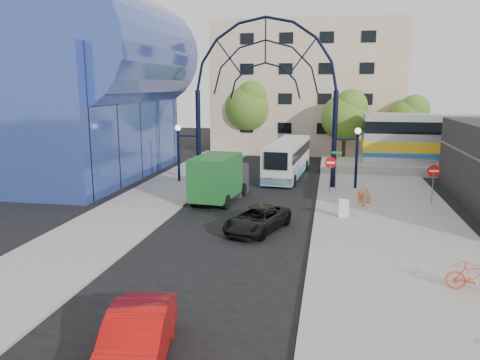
% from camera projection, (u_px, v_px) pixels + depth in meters
% --- Properties ---
extents(ground, '(120.00, 120.00, 0.00)m').
position_uv_depth(ground, '(221.00, 249.00, 21.32)').
color(ground, black).
rests_on(ground, ground).
extents(sidewalk_east, '(8.00, 56.00, 0.12)m').
position_uv_depth(sidewalk_east, '(392.00, 232.00, 23.66)').
color(sidewalk_east, gray).
rests_on(sidewalk_east, ground).
extents(plaza_west, '(5.00, 50.00, 0.12)m').
position_uv_depth(plaza_west, '(139.00, 208.00, 28.30)').
color(plaza_west, gray).
rests_on(plaza_west, ground).
extents(gateway_arch, '(13.64, 0.44, 12.10)m').
position_uv_depth(gateway_arch, '(265.00, 68.00, 33.09)').
color(gateway_arch, black).
rests_on(gateway_arch, ground).
extents(stop_sign, '(0.80, 0.07, 2.50)m').
position_uv_depth(stop_sign, '(330.00, 166.00, 31.57)').
color(stop_sign, slate).
rests_on(stop_sign, sidewalk_east).
extents(do_not_enter_sign, '(0.76, 0.07, 2.48)m').
position_uv_depth(do_not_enter_sign, '(434.00, 175.00, 28.49)').
color(do_not_enter_sign, slate).
rests_on(do_not_enter_sign, sidewalk_east).
extents(street_name_sign, '(0.70, 0.70, 2.80)m').
position_uv_depth(street_name_sign, '(336.00, 163.00, 32.05)').
color(street_name_sign, slate).
rests_on(street_name_sign, sidewalk_east).
extents(sandwich_board, '(0.55, 0.61, 0.99)m').
position_uv_depth(sandwich_board, '(344.00, 207.00, 25.87)').
color(sandwich_board, white).
rests_on(sandwich_board, sidewalk_east).
extents(transit_hall, '(16.50, 18.00, 14.50)m').
position_uv_depth(transit_hall, '(77.00, 94.00, 37.29)').
color(transit_hall, '#314798').
rests_on(transit_hall, ground).
extents(apartment_block, '(20.00, 12.10, 14.00)m').
position_uv_depth(apartment_block, '(308.00, 88.00, 53.20)').
color(apartment_block, tan).
rests_on(apartment_block, ground).
extents(tree_north_a, '(4.48, 4.48, 7.00)m').
position_uv_depth(tree_north_a, '(346.00, 115.00, 44.20)').
color(tree_north_a, '#382314').
rests_on(tree_north_a, ground).
extents(tree_north_b, '(5.12, 5.12, 8.00)m').
position_uv_depth(tree_north_b, '(250.00, 105.00, 49.79)').
color(tree_north_b, '#382314').
rests_on(tree_north_b, ground).
extents(tree_north_c, '(4.16, 4.16, 6.50)m').
position_uv_depth(tree_north_c, '(409.00, 118.00, 45.07)').
color(tree_north_c, '#382314').
rests_on(tree_north_c, ground).
extents(city_bus, '(3.07, 10.61, 2.88)m').
position_uv_depth(city_bus, '(288.00, 158.00, 38.25)').
color(city_bus, silver).
rests_on(city_bus, ground).
extents(green_truck, '(2.79, 6.23, 3.05)m').
position_uv_depth(green_truck, '(220.00, 178.00, 29.96)').
color(green_truck, black).
rests_on(green_truck, ground).
extents(black_suv, '(3.43, 4.93, 1.25)m').
position_uv_depth(black_suv, '(257.00, 219.00, 23.85)').
color(black_suv, black).
rests_on(black_suv, ground).
extents(red_sedan, '(2.41, 4.75, 1.49)m').
position_uv_depth(red_sedan, '(136.00, 340.00, 12.29)').
color(red_sedan, '#B00C0A').
rests_on(red_sedan, ground).
extents(bike_near_a, '(0.82, 1.83, 0.93)m').
position_uv_depth(bike_near_a, '(362.00, 197.00, 28.88)').
color(bike_near_a, orange).
rests_on(bike_near_a, sidewalk_east).
extents(bike_near_b, '(1.13, 1.56, 0.93)m').
position_uv_depth(bike_near_b, '(364.00, 194.00, 29.54)').
color(bike_near_b, orange).
rests_on(bike_near_b, sidewalk_east).
extents(bike_far_b, '(1.89, 0.89, 1.09)m').
position_uv_depth(bike_far_b, '(474.00, 277.00, 16.53)').
color(bike_far_b, '#CB4428').
rests_on(bike_far_b, sidewalk_east).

